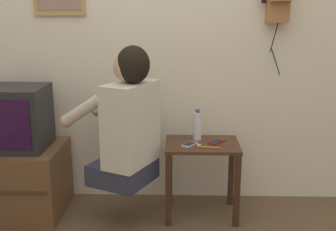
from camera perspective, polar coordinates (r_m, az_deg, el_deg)
name	(u,v)px	position (r m, az deg, el deg)	size (l,w,h in m)	color
wall_back	(160,35)	(3.17, -1.04, 10.91)	(6.80, 0.05, 2.55)	silver
side_table	(202,160)	(3.01, 4.61, -6.08)	(0.52, 0.39, 0.55)	#422819
person	(127,121)	(2.77, -5.55, -0.73)	(0.66, 0.60, 0.93)	#2D3347
tv_stand	(21,180)	(3.27, -19.28, -8.23)	(0.61, 0.55, 0.50)	brown
television	(13,118)	(3.13, -20.21, -0.26)	(0.46, 0.41, 0.44)	#232326
cell_phone_held	(190,144)	(2.92, 2.94, -3.92)	(0.12, 0.14, 0.01)	silver
cell_phone_spare	(217,142)	(2.99, 6.61, -3.52)	(0.13, 0.13, 0.01)	maroon
water_bottle	(197,126)	(3.02, 4.00, -1.37)	(0.06, 0.06, 0.22)	silver
toothbrush	(207,147)	(2.87, 5.29, -4.25)	(0.16, 0.04, 0.02)	orange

